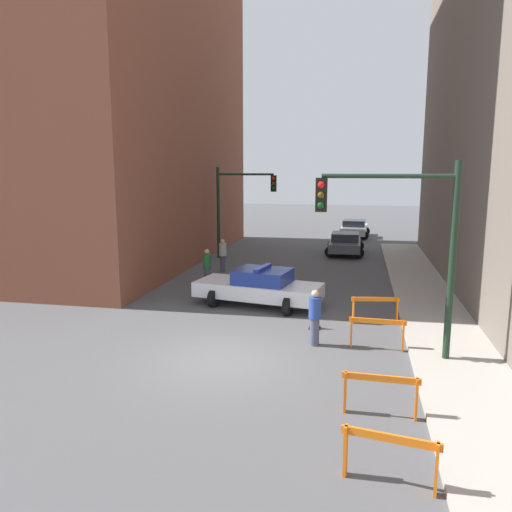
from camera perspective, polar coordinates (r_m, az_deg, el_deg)
The scene contains 16 objects.
ground_plane at distance 13.87m, azimuth -3.85°, elevation -11.68°, with size 120.00×120.00×0.00m, color #4C4C4F.
sidewalk_right at distance 13.67m, azimuth 22.75°, elevation -12.54°, with size 2.40×44.00×0.12m.
building_corner_left at distance 31.60m, azimuth -19.84°, elevation 23.69°, with size 14.00×20.00×25.82m.
traffic_light_near at distance 13.56m, azimuth 16.83°, elevation 2.84°, with size 3.64×0.35×5.20m.
traffic_light_far at distance 28.38m, azimuth -2.20°, elevation 6.48°, with size 3.44×0.35×5.20m.
police_car at distance 18.81m, azimuth 0.38°, elevation -3.53°, with size 4.95×2.88×1.52m.
parked_car_near at distance 30.70m, azimuth 10.16°, elevation 1.49°, with size 2.28×4.30×1.31m.
parked_car_mid at distance 38.41m, azimuth 11.14°, elevation 3.13°, with size 2.42×4.39×1.31m.
pedestrian_crossing at distance 21.90m, azimuth -5.60°, elevation -1.28°, with size 0.40×0.40×1.66m.
pedestrian_corner at distance 24.95m, azimuth -3.82°, elevation 0.13°, with size 0.48×0.48×1.66m.
pedestrian_sidewalk at distance 14.70m, azimuth 6.73°, elevation -6.91°, with size 0.45×0.45×1.66m.
barrier_front at distance 8.92m, azimuth 15.08°, elevation -20.66°, with size 1.58×0.42×0.90m.
barrier_mid at distance 11.01m, azimuth 14.05°, elevation -14.43°, with size 1.60×0.21×0.90m.
barrier_back at distance 14.77m, azimuth 13.68°, elevation -8.05°, with size 1.60×0.21×0.90m.
barrier_corner at distance 17.15m, azimuth 13.49°, elevation -5.51°, with size 1.58×0.43×0.90m.
traffic_cone at distance 16.35m, azimuth 6.73°, elevation -7.16°, with size 0.36×0.36×0.66m.
Camera 1 is at (3.50, -12.41, 5.11)m, focal length 35.00 mm.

